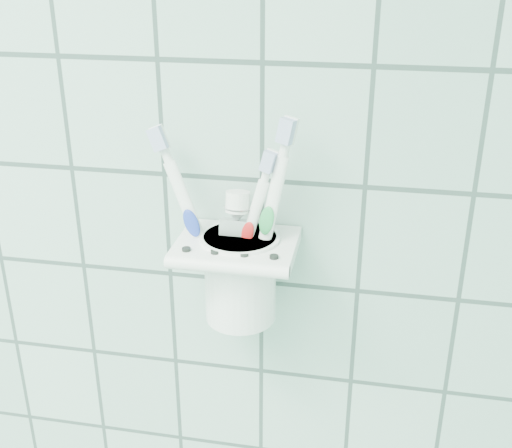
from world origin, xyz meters
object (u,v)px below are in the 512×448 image
at_px(toothbrush_blue, 248,220).
at_px(toothbrush_orange, 225,231).
at_px(cup, 240,274).
at_px(toothbrush_pink, 229,224).
at_px(toothpaste_tube, 232,249).
at_px(holder_bracket, 237,247).

relative_size(toothbrush_blue, toothbrush_orange, 1.17).
bearing_deg(toothbrush_blue, cup, 170.64).
relative_size(cup, toothbrush_orange, 0.52).
xyz_separation_m(toothbrush_pink, toothpaste_tube, (0.00, 0.01, -0.03)).
distance_m(cup, toothbrush_blue, 0.07).
height_order(cup, toothbrush_pink, toothbrush_pink).
height_order(toothbrush_blue, toothbrush_orange, toothbrush_blue).
relative_size(holder_bracket, toothbrush_orange, 0.66).
bearing_deg(toothpaste_tube, toothbrush_pink, -114.44).
height_order(toothbrush_pink, toothpaste_tube, toothbrush_pink).
distance_m(cup, toothpaste_tube, 0.04).
height_order(holder_bracket, toothbrush_blue, toothbrush_blue).
bearing_deg(toothpaste_tube, toothbrush_orange, 138.21).
distance_m(toothbrush_pink, toothbrush_orange, 0.02).
bearing_deg(toothbrush_orange, toothpaste_tube, -30.22).
bearing_deg(toothbrush_pink, toothpaste_tube, 60.25).
xyz_separation_m(holder_bracket, toothbrush_pink, (-0.01, -0.01, 0.03)).
relative_size(holder_bracket, cup, 1.26).
relative_size(toothbrush_blue, toothpaste_tube, 1.59).
bearing_deg(toothbrush_orange, toothbrush_pink, -49.87).
height_order(toothbrush_orange, toothpaste_tube, toothbrush_orange).
xyz_separation_m(toothbrush_pink, toothbrush_orange, (-0.01, 0.01, -0.01)).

